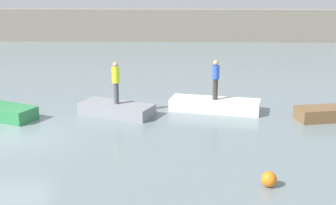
{
  "coord_description": "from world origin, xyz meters",
  "views": [
    {
      "loc": [
        6.3,
        -16.49,
        5.98
      ],
      "look_at": [
        5.68,
        3.17,
        0.5
      ],
      "focal_mm": 51.12,
      "sensor_mm": 36.0,
      "label": 1
    }
  ],
  "objects_px": {
    "rowboat_grey": "(117,109)",
    "mooring_buoy": "(269,179)",
    "person_hiviz_shirt": "(116,81)",
    "rowboat_brown": "(329,113)",
    "rowboat_white": "(215,105)",
    "person_blue_shirt": "(216,78)"
  },
  "relations": [
    {
      "from": "rowboat_brown",
      "to": "mooring_buoy",
      "type": "xyz_separation_m",
      "value": [
        -3.57,
        -6.44,
        -0.04
      ]
    },
    {
      "from": "rowboat_brown",
      "to": "mooring_buoy",
      "type": "height_order",
      "value": "rowboat_brown"
    },
    {
      "from": "rowboat_grey",
      "to": "rowboat_brown",
      "type": "distance_m",
      "value": 8.87
    },
    {
      "from": "rowboat_grey",
      "to": "rowboat_white",
      "type": "distance_m",
      "value": 4.28
    },
    {
      "from": "person_blue_shirt",
      "to": "rowboat_white",
      "type": "bearing_deg",
      "value": 180.0
    },
    {
      "from": "rowboat_white",
      "to": "rowboat_brown",
      "type": "bearing_deg",
      "value": -2.0
    },
    {
      "from": "rowboat_grey",
      "to": "person_hiviz_shirt",
      "type": "bearing_deg",
      "value": 22.37
    },
    {
      "from": "rowboat_white",
      "to": "person_blue_shirt",
      "type": "relative_size",
      "value": 2.23
    },
    {
      "from": "rowboat_white",
      "to": "person_hiviz_shirt",
      "type": "bearing_deg",
      "value": -158.31
    },
    {
      "from": "rowboat_grey",
      "to": "person_blue_shirt",
      "type": "relative_size",
      "value": 1.8
    },
    {
      "from": "person_blue_shirt",
      "to": "mooring_buoy",
      "type": "relative_size",
      "value": 3.85
    },
    {
      "from": "person_hiviz_shirt",
      "to": "mooring_buoy",
      "type": "distance_m",
      "value": 8.77
    },
    {
      "from": "rowboat_grey",
      "to": "rowboat_brown",
      "type": "height_order",
      "value": "rowboat_brown"
    },
    {
      "from": "rowboat_grey",
      "to": "person_hiviz_shirt",
      "type": "xyz_separation_m",
      "value": [
        0.0,
        0.0,
        1.24
      ]
    },
    {
      "from": "rowboat_white",
      "to": "rowboat_grey",
      "type": "bearing_deg",
      "value": -158.31
    },
    {
      "from": "rowboat_brown",
      "to": "person_blue_shirt",
      "type": "relative_size",
      "value": 1.54
    },
    {
      "from": "rowboat_grey",
      "to": "mooring_buoy",
      "type": "height_order",
      "value": "rowboat_grey"
    },
    {
      "from": "rowboat_white",
      "to": "rowboat_brown",
      "type": "xyz_separation_m",
      "value": [
        4.63,
        -1.16,
        0.01
      ]
    },
    {
      "from": "rowboat_grey",
      "to": "person_blue_shirt",
      "type": "height_order",
      "value": "person_blue_shirt"
    },
    {
      "from": "rowboat_white",
      "to": "person_blue_shirt",
      "type": "height_order",
      "value": "person_blue_shirt"
    },
    {
      "from": "rowboat_brown",
      "to": "rowboat_grey",
      "type": "bearing_deg",
      "value": 165.48
    },
    {
      "from": "person_hiviz_shirt",
      "to": "person_blue_shirt",
      "type": "bearing_deg",
      "value": 9.64
    }
  ]
}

